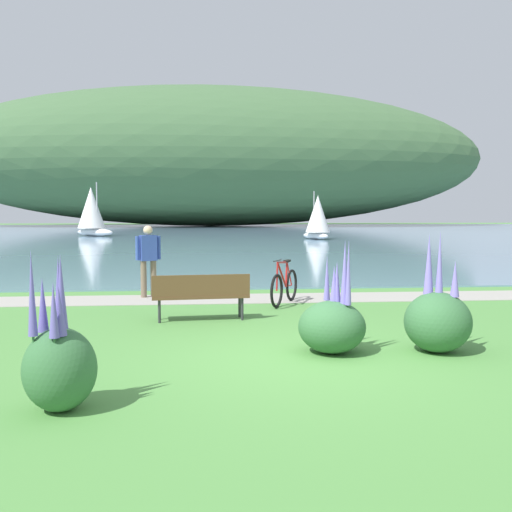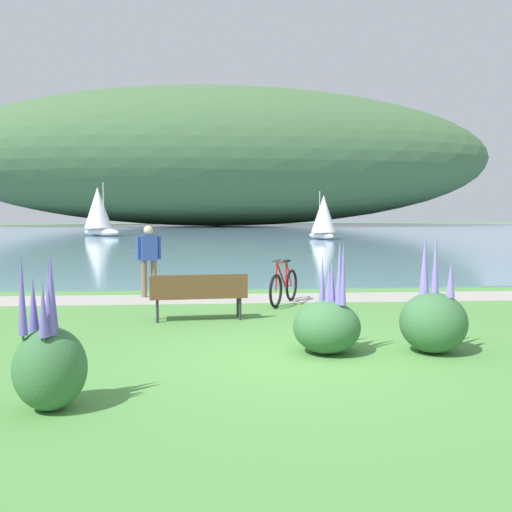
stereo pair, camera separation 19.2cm
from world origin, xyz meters
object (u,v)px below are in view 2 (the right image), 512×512
bicycle_leaning_near_bench (284,286)px  sailboat_nearest_to_shore (323,217)px  park_bench_near_camera (199,293)px  sailboat_toward_hillside (98,211)px  person_at_shoreline (149,256)px

bicycle_leaning_near_bench → sailboat_nearest_to_shore: sailboat_nearest_to_shore is taller
park_bench_near_camera → sailboat_toward_hillside: (-9.49, 37.92, 1.63)m
park_bench_near_camera → sailboat_toward_hillside: bearing=104.1°
bicycle_leaning_near_bench → sailboat_toward_hillside: size_ratio=0.36×
sailboat_nearest_to_shore → sailboat_toward_hillside: (-17.70, 7.28, 0.44)m
person_at_shoreline → sailboat_nearest_to_shore: (9.48, 27.61, 0.73)m
sailboat_nearest_to_shore → sailboat_toward_hillside: size_ratio=0.79×
bicycle_leaning_near_bench → person_at_shoreline: person_at_shoreline is taller
sailboat_toward_hillside → sailboat_nearest_to_shore: bearing=-22.4°
person_at_shoreline → sailboat_nearest_to_shore: sailboat_nearest_to_shore is taller
park_bench_near_camera → person_at_shoreline: bearing=112.8°
person_at_shoreline → sailboat_nearest_to_shore: 29.20m
sailboat_nearest_to_shore → park_bench_near_camera: bearing=-105.0°
bicycle_leaning_near_bench → sailboat_toward_hillside: sailboat_toward_hillside is taller
park_bench_near_camera → sailboat_nearest_to_shore: bearing=75.0°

